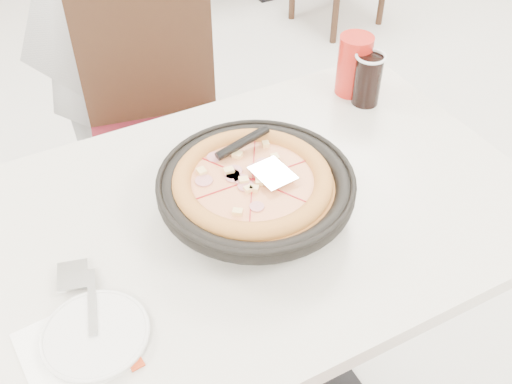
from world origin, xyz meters
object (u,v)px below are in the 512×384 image
main_table (255,312)px  chair_far (164,147)px  pizza (253,187)px  red_cup (354,65)px  cola_glass (367,81)px  side_plate (95,335)px  pizza_pan (256,195)px

main_table → chair_far: 0.63m
pizza → red_cup: red_cup is taller
chair_far → cola_glass: chair_far is taller
chair_far → cola_glass: bearing=148.1°
cola_glass → red_cup: size_ratio=0.81×
chair_far → side_plate: chair_far is taller
cola_glass → red_cup: 0.06m
side_plate → cola_glass: bearing=24.4°
cola_glass → chair_far: bearing=136.9°
pizza_pan → pizza: pizza is taller
red_cup → side_plate: bearing=-152.2°
pizza_pan → cola_glass: 0.49m
side_plate → pizza: bearing=22.4°
main_table → red_cup: (0.43, 0.27, 0.45)m
chair_far → pizza: (-0.01, -0.62, 0.34)m
side_plate → red_cup: bearing=27.8°
side_plate → cola_glass: cola_glass is taller
main_table → red_cup: bearing=32.4°
pizza → pizza_pan: bearing=-54.9°
pizza → chair_far: bearing=89.0°
chair_far → red_cup: chair_far is taller
chair_far → pizza_pan: 0.70m
side_plate → cola_glass: size_ratio=1.42×
main_table → cola_glass: (0.44, 0.22, 0.44)m
pizza → side_plate: pizza is taller
side_plate → pizza_pan: bearing=21.3°
main_table → side_plate: bearing=-157.8°
chair_far → side_plate: size_ratio=5.15×
chair_far → cola_glass: (0.43, -0.40, 0.34)m
pizza_pan → red_cup: 0.52m
pizza_pan → side_plate: pizza_pan is taller
pizza → cola_glass: 0.49m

